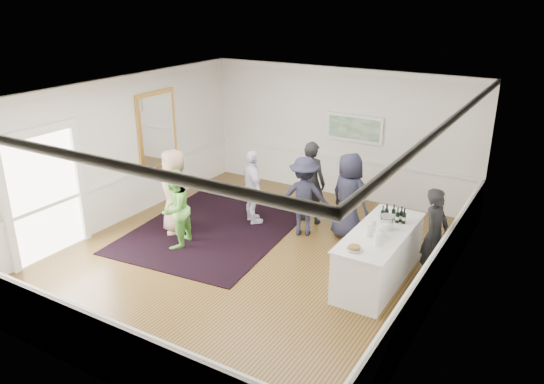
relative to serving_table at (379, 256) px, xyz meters
The scene contains 23 objects.
floor 2.50m from the serving_table, behind, with size 8.00×8.00×0.00m, color brown.
ceiling 3.66m from the serving_table, behind, with size 7.00×8.00×0.02m, color white.
wall_left 6.04m from the serving_table, behind, with size 0.02×8.00×3.20m, color white.
wall_right 1.60m from the serving_table, 20.15° to the right, with size 0.02×8.00×3.20m, color white.
wall_back 4.48m from the serving_table, 123.92° to the left, with size 7.00×0.02×3.20m, color white.
wall_front 5.14m from the serving_table, 118.89° to the right, with size 7.00×0.02×3.20m, color white.
wainscoting 2.46m from the serving_table, behind, with size 7.00×8.00×1.00m, color white, non-canonical shape.
mirror 6.09m from the serving_table, behind, with size 0.05×1.25×1.85m.
doorway 6.37m from the serving_table, 158.65° to the right, with size 0.10×1.78×2.56m.
landscape_painting 4.29m from the serving_table, 119.69° to the left, with size 1.44×0.06×0.66m.
area_rug 3.86m from the serving_table, behind, with size 3.09×4.06×0.02m, color black.
serving_table is the anchor object (origin of this frame).
bartender 1.06m from the serving_table, 38.91° to the left, with size 0.62×0.41×1.69m, color black.
guest_tan 4.48m from the serving_table, behind, with size 0.90×0.58×1.84m, color #A48166.
guest_green 4.09m from the serving_table, 169.02° to the right, with size 0.79×0.61×1.62m, color #6CBF4C.
guest_lilac 3.46m from the serving_table, 163.18° to the left, with size 0.98×0.41×1.66m, color silver.
guest_dark_a 2.34m from the serving_table, 152.80° to the left, with size 1.11×0.64×1.71m, color #1C1D30.
guest_dark_b 2.84m from the serving_table, 142.46° to the left, with size 0.68×0.45×1.86m, color black.
guest_navy 1.88m from the serving_table, 130.55° to the left, with size 0.90×0.58×1.83m, color #1C1D30.
wine_bottles 0.82m from the serving_table, 86.71° to the left, with size 0.44×0.23×0.31m.
juice_pitchers 0.67m from the serving_table, 87.59° to the right, with size 0.38×0.57×0.24m.
ice_bucket 0.62m from the serving_table, 72.15° to the left, with size 0.26×0.26×0.24m, color silver.
nut_bowl 1.06m from the serving_table, 97.25° to the right, with size 0.25×0.25×0.08m.
Camera 1 is at (5.07, -7.74, 4.89)m, focal length 35.00 mm.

